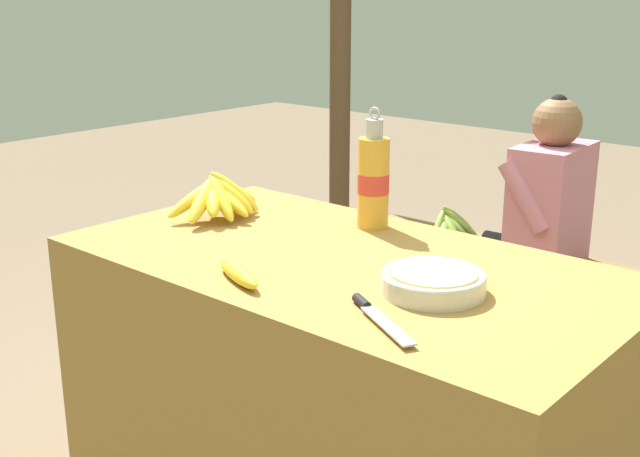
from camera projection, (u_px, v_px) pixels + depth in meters
name	position (u px, v px, depth m)	size (l,w,h in m)	color
market_counter	(342.00, 408.00, 2.00)	(1.35, 0.73, 0.79)	olive
banana_bunch_ripe	(219.00, 196.00, 2.20)	(0.18, 0.30, 0.14)	#4C381E
serving_bowl	(433.00, 281.00, 1.67)	(0.22, 0.22, 0.05)	silver
water_bottle	(373.00, 181.00, 2.10)	(0.08, 0.08, 0.32)	gold
loose_banana_front	(238.00, 273.00, 1.73)	(0.19, 0.10, 0.04)	yellow
knife	(374.00, 313.00, 1.54)	(0.23, 0.14, 0.02)	#BCBCC1
wooden_bench	(541.00, 279.00, 2.96)	(1.58, 0.32, 0.44)	brown
seated_vendor	(535.00, 217.00, 2.88)	(0.42, 0.40, 1.05)	#232328
banana_bunch_green	(451.00, 223.00, 3.18)	(0.17, 0.27, 0.14)	#4C381E
support_post_near	(341.00, 9.00, 3.78)	(0.10, 0.10, 2.60)	#4C3823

